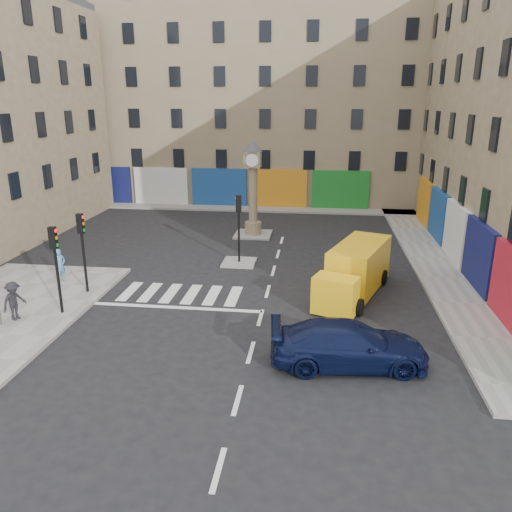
% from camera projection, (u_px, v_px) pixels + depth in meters
% --- Properties ---
extents(ground, '(120.00, 120.00, 0.00)m').
position_uv_depth(ground, '(258.00, 328.00, 19.84)').
color(ground, black).
rests_on(ground, ground).
extents(sidewalk_right, '(2.60, 30.00, 0.15)m').
position_uv_depth(sidewalk_right, '(431.00, 258.00, 28.26)').
color(sidewalk_right, gray).
rests_on(sidewalk_right, ground).
extents(sidewalk_far, '(32.00, 2.40, 0.15)m').
position_uv_depth(sidewalk_far, '(242.00, 208.00, 41.30)').
color(sidewalk_far, gray).
rests_on(sidewalk_far, ground).
extents(island_near, '(1.80, 1.80, 0.12)m').
position_uv_depth(island_near, '(239.00, 262.00, 27.63)').
color(island_near, gray).
rests_on(island_near, ground).
extents(island_far, '(2.40, 2.40, 0.12)m').
position_uv_depth(island_far, '(253.00, 234.00, 33.31)').
color(island_far, gray).
rests_on(island_far, ground).
extents(building_far, '(32.00, 10.00, 17.00)m').
position_uv_depth(building_far, '(251.00, 101.00, 44.24)').
color(building_far, '#87745A').
rests_on(building_far, ground).
extents(traffic_light_left_near, '(0.28, 0.22, 3.70)m').
position_uv_depth(traffic_light_left_near, '(55.00, 256.00, 20.22)').
color(traffic_light_left_near, black).
rests_on(traffic_light_left_near, sidewalk_left).
extents(traffic_light_left_far, '(0.28, 0.22, 3.70)m').
position_uv_depth(traffic_light_left_far, '(82.00, 240.00, 22.49)').
color(traffic_light_left_far, black).
rests_on(traffic_light_left_far, sidewalk_left).
extents(traffic_light_island, '(0.28, 0.22, 3.70)m').
position_uv_depth(traffic_light_island, '(239.00, 218.00, 26.87)').
color(traffic_light_island, black).
rests_on(traffic_light_island, island_near).
extents(clock_pillar, '(1.20, 1.20, 6.10)m').
position_uv_depth(clock_pillar, '(253.00, 182.00, 32.25)').
color(clock_pillar, '#8F815D').
rests_on(clock_pillar, island_far).
extents(navy_sedan, '(5.51, 2.68, 1.54)m').
position_uv_depth(navy_sedan, '(349.00, 345.00, 16.88)').
color(navy_sedan, black).
rests_on(navy_sedan, ground).
extents(yellow_van, '(3.88, 6.45, 2.25)m').
position_uv_depth(yellow_van, '(355.00, 271.00, 23.08)').
color(yellow_van, yellow).
rests_on(yellow_van, ground).
extents(pedestrian_blue, '(0.56, 0.70, 1.67)m').
position_uv_depth(pedestrian_blue, '(60.00, 265.00, 24.25)').
color(pedestrian_blue, '#5087B8').
rests_on(pedestrian_blue, sidewalk_left).
extents(pedestrian_dark, '(0.89, 1.18, 1.62)m').
position_uv_depth(pedestrian_dark, '(14.00, 301.00, 20.06)').
color(pedestrian_dark, black).
rests_on(pedestrian_dark, sidewalk_left).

